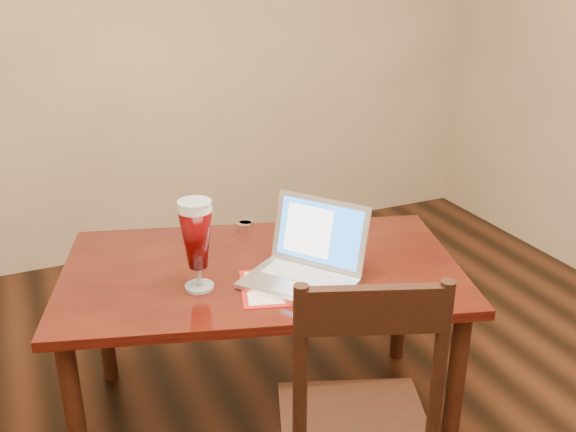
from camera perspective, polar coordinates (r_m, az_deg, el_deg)
name	(u,v)px	position (r m, az deg, el deg)	size (l,w,h in m)	color
dining_table	(261,283)	(2.36, -2.45, -5.98)	(1.61, 1.18, 0.99)	#481409
dining_chair	(357,428)	(1.94, 6.16, -18.26)	(0.55, 0.54, 1.02)	black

